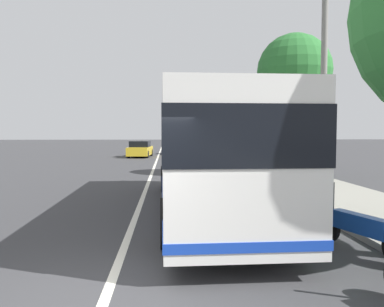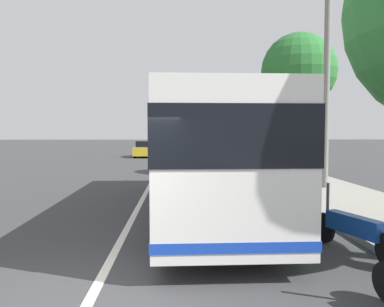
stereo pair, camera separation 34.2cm
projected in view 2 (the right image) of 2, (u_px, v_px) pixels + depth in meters
ground_plane at (91, 298)px, 5.18m from camera, size 220.00×220.00×0.00m
sidewalk_curb at (313, 186)px, 15.41m from camera, size 110.00×3.60×0.14m
lane_divider_line at (148, 189)px, 15.16m from camera, size 110.00×0.16×0.01m
coach_bus at (204, 149)px, 10.88m from camera, size 11.05×2.73×3.13m
motorcycle_far_end at (353, 229)px, 7.03m from camera, size 2.17×0.83×1.26m
car_ahead_same_lane at (147, 149)px, 34.85m from camera, size 4.65×2.19×1.47m
car_side_street at (185, 148)px, 39.37m from camera, size 4.65×1.97×1.40m
roadside_tree_mid_block at (299, 71)px, 18.90m from camera, size 3.74×3.74×7.24m
utility_pole at (326, 94)px, 14.49m from camera, size 0.24×0.24×7.47m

